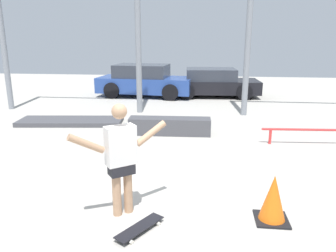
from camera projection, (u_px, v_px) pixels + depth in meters
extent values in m
plane|color=#B2ADA3|center=(173.00, 196.00, 5.59)|extent=(36.00, 36.00, 0.00)
cylinder|color=tan|center=(117.00, 190.00, 4.90)|extent=(0.13, 0.13, 0.81)
cylinder|color=tan|center=(128.00, 188.00, 4.99)|extent=(0.13, 0.13, 0.81)
cube|color=black|center=(122.00, 168.00, 4.86)|extent=(0.42, 0.39, 0.18)
cube|color=silver|center=(121.00, 145.00, 4.76)|extent=(0.48, 0.44, 0.58)
sphere|color=tan|center=(119.00, 111.00, 4.63)|extent=(0.22, 0.22, 0.22)
cylinder|color=tan|center=(86.00, 144.00, 4.49)|extent=(0.47, 0.39, 0.36)
cylinder|color=tan|center=(151.00, 133.00, 4.98)|extent=(0.47, 0.39, 0.36)
cube|color=black|center=(140.00, 227.00, 4.55)|extent=(0.61, 0.80, 0.01)
cylinder|color=silver|center=(147.00, 219.00, 4.84)|extent=(0.06, 0.06, 0.05)
cylinder|color=silver|center=(159.00, 224.00, 4.71)|extent=(0.06, 0.06, 0.05)
cylinder|color=silver|center=(120.00, 236.00, 4.42)|extent=(0.06, 0.06, 0.05)
cylinder|color=silver|center=(131.00, 242.00, 4.29)|extent=(0.06, 0.06, 0.05)
cube|color=#47474C|center=(170.00, 126.00, 9.10)|extent=(2.28, 0.60, 0.46)
cube|color=#47474C|center=(71.00, 121.00, 10.27)|extent=(3.28, 1.37, 0.14)
cylinder|color=red|center=(312.00, 130.00, 8.18)|extent=(2.48, 0.21, 0.06)
cylinder|color=red|center=(270.00, 136.00, 8.28)|extent=(0.07, 0.07, 0.39)
cylinder|color=gray|center=(0.00, 18.00, 11.53)|extent=(0.20, 0.20, 6.58)
cylinder|color=gray|center=(138.00, 17.00, 10.99)|extent=(0.20, 0.20, 6.58)
cylinder|color=gray|center=(250.00, 16.00, 10.58)|extent=(0.20, 0.20, 6.58)
cube|color=#284793|center=(146.00, 85.00, 14.95)|extent=(4.38, 2.10, 0.67)
cube|color=#2D333D|center=(142.00, 71.00, 14.82)|extent=(2.47, 1.80, 0.57)
cylinder|color=black|center=(177.00, 87.00, 15.54)|extent=(0.72, 0.28, 0.70)
cylinder|color=black|center=(170.00, 92.00, 13.93)|extent=(0.72, 0.28, 0.70)
cylinder|color=black|center=(124.00, 85.00, 16.05)|extent=(0.72, 0.28, 0.70)
cylinder|color=black|center=(112.00, 90.00, 14.44)|extent=(0.72, 0.28, 0.70)
cube|color=black|center=(214.00, 86.00, 14.94)|extent=(4.09, 2.06, 0.56)
cube|color=#2D333D|center=(211.00, 74.00, 14.80)|extent=(2.29, 1.80, 0.51)
cylinder|color=black|center=(238.00, 86.00, 15.76)|extent=(0.68, 0.26, 0.67)
cylinder|color=black|center=(244.00, 92.00, 14.05)|extent=(0.68, 0.26, 0.67)
cylinder|color=black|center=(187.00, 86.00, 15.89)|extent=(0.68, 0.26, 0.67)
cylinder|color=black|center=(187.00, 92.00, 14.18)|extent=(0.68, 0.26, 0.67)
cube|color=black|center=(271.00, 219.00, 4.85)|extent=(0.48, 0.48, 0.03)
cone|color=orange|center=(273.00, 197.00, 4.75)|extent=(0.39, 0.39, 0.69)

